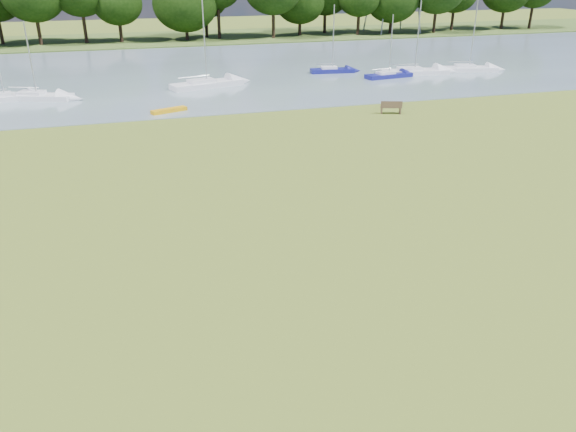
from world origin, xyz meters
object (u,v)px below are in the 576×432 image
object	(u,v)px
kayak	(169,110)
sailboat_8	(4,96)
riverbank_bench	(391,107)
sailboat_4	(388,74)
sailboat_3	(206,82)
sailboat_0	(414,70)
sailboat_5	(469,67)
sailboat_7	(36,95)
sailboat_1	(332,69)

from	to	relation	value
kayak	sailboat_8	distance (m)	15.65
riverbank_bench	sailboat_4	bearing A→B (deg)	83.44
sailboat_3	sailboat_4	distance (m)	19.05
riverbank_bench	sailboat_0	size ratio (longest dim) A/B	0.21
sailboat_3	riverbank_bench	bearing A→B (deg)	-65.47
sailboat_5	sailboat_7	bearing A→B (deg)	-163.26
kayak	sailboat_8	world-z (taller)	sailboat_8
sailboat_8	sailboat_1	bearing A→B (deg)	-2.74
sailboat_1	sailboat_5	distance (m)	15.26
riverbank_bench	sailboat_7	size ratio (longest dim) A/B	0.27
riverbank_bench	sailboat_3	world-z (taller)	sailboat_3
sailboat_1	sailboat_7	bearing A→B (deg)	-163.68
sailboat_4	sailboat_5	world-z (taller)	sailboat_5
kayak	sailboat_8	size ratio (longest dim) A/B	0.36
sailboat_4	sailboat_1	bearing A→B (deg)	128.46
sailboat_0	sailboat_8	xyz separation A→B (m)	(-40.38, -1.37, -0.01)
sailboat_1	kayak	bearing A→B (deg)	-138.93
sailboat_0	riverbank_bench	bearing A→B (deg)	-117.29
riverbank_bench	sailboat_5	xyz separation A→B (m)	(16.74, 14.93, -0.04)
sailboat_3	sailboat_8	xyz separation A→B (m)	(-17.81, -0.91, -0.03)
sailboat_3	sailboat_1	bearing A→B (deg)	-1.37
kayak	sailboat_0	world-z (taller)	sailboat_0
sailboat_0	sailboat_5	bearing A→B (deg)	6.39
riverbank_bench	kayak	size ratio (longest dim) A/B	0.60
sailboat_7	sailboat_0	bearing A→B (deg)	24.11
sailboat_0	sailboat_1	world-z (taller)	sailboat_0
sailboat_0	sailboat_7	bearing A→B (deg)	-170.91
sailboat_4	sailboat_7	size ratio (longest dim) A/B	0.96
sailboat_4	sailboat_7	world-z (taller)	sailboat_7
sailboat_7	kayak	bearing A→B (deg)	-14.71
sailboat_0	sailboat_1	size ratio (longest dim) A/B	1.21
riverbank_bench	sailboat_0	world-z (taller)	sailboat_0
sailboat_8	sailboat_4	bearing A→B (deg)	-10.58
sailboat_3	sailboat_0	bearing A→B (deg)	-15.14
sailboat_1	sailboat_0	bearing A→B (deg)	-15.77
riverbank_bench	sailboat_0	xyz separation A→B (m)	(10.05, 14.95, -0.03)
riverbank_bench	sailboat_3	distance (m)	19.15
sailboat_1	sailboat_5	xyz separation A→B (m)	(14.88, -3.40, 0.01)
sailboat_5	sailboat_8	bearing A→B (deg)	-163.70
kayak	sailboat_7	size ratio (longest dim) A/B	0.45
kayak	sailboat_3	xyz separation A→B (m)	(4.45, 9.05, 0.32)
sailboat_3	sailboat_5	world-z (taller)	sailboat_3
sailboat_5	riverbank_bench	bearing A→B (deg)	-123.62
sailboat_3	sailboat_5	bearing A→B (deg)	-15.46
sailboat_0	sailboat_8	bearing A→B (deg)	-171.46
kayak	sailboat_1	xyz separation A→B (m)	(18.84, 12.89, 0.28)
riverbank_bench	sailboat_4	xyz separation A→B (m)	(6.52, 13.94, -0.09)
sailboat_0	sailboat_1	distance (m)	8.85
kayak	sailboat_5	bearing A→B (deg)	-5.50
sailboat_0	kayak	bearing A→B (deg)	-154.00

